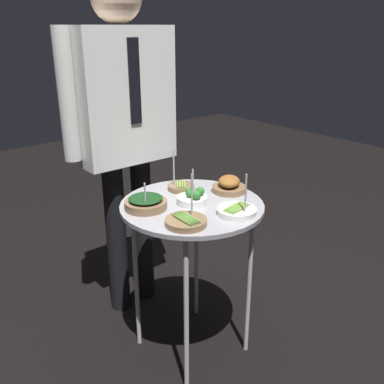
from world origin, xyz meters
The scene contains 9 objects.
ground_plane centered at (0.00, 0.00, 0.00)m, with size 8.00×8.00×0.00m, color black.
serving_cart centered at (0.00, 0.00, 0.65)m, with size 0.58×0.58×0.72m.
bowl_asparagus_mid_left centered at (0.06, -0.19, 0.73)m, with size 0.15×0.15×0.17m.
bowl_spinach_far_rim centered at (-0.17, 0.08, 0.74)m, with size 0.17×0.17×0.12m.
bowl_roast_mid_right centered at (0.21, 0.00, 0.75)m, with size 0.15×0.15×0.07m.
bowl_broccoli_front_right centered at (0.00, 0.00, 0.74)m, with size 0.12×0.12×0.16m.
bowl_asparagus_near_rim centered at (-0.14, -0.14, 0.73)m, with size 0.15×0.15×0.18m.
bowl_asparagus_back_right centered at (0.06, 0.15, 0.73)m, with size 0.12×0.12×0.18m.
waiter_figure centered at (-0.01, 0.48, 1.02)m, with size 0.59×0.22×1.61m.
Camera 1 is at (-1.02, -1.22, 1.39)m, focal length 40.00 mm.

